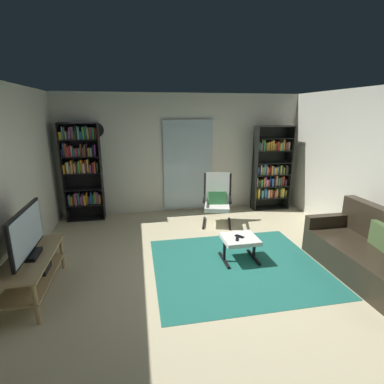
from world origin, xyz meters
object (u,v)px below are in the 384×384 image
(lounge_armchair, at_px, (217,197))
(wall_clock, at_px, (97,130))
(bookshelf_near_sofa, at_px, (271,171))
(tv_remote, at_px, (237,239))
(cell_phone, at_px, (239,236))
(television, at_px, (27,234))
(leather_sofa, at_px, (378,258))
(tv_stand, at_px, (33,269))
(ottoman, at_px, (240,241))
(bookshelf_near_tv, at_px, (82,167))

(lounge_armchair, height_order, wall_clock, wall_clock)
(wall_clock, bearing_deg, bookshelf_near_sofa, -3.18)
(tv_remote, distance_m, cell_phone, 0.10)
(television, bearing_deg, leather_sofa, -6.53)
(leather_sofa, relative_size, tv_remote, 13.72)
(television, relative_size, bookshelf_near_sofa, 0.53)
(television, xyz_separation_m, lounge_armchair, (2.89, 1.93, -0.27))
(tv_stand, distance_m, ottoman, 2.82)
(bookshelf_near_tv, bearing_deg, wall_clock, 24.04)
(leather_sofa, xyz_separation_m, wall_clock, (-3.90, 3.32, 1.54))
(tv_remote, bearing_deg, leather_sofa, -3.21)
(television, xyz_separation_m, tv_remote, (2.73, 0.27, -0.41))
(bookshelf_near_sofa, distance_m, cell_phone, 2.78)
(television, distance_m, lounge_armchair, 3.49)
(ottoman, distance_m, tv_remote, 0.12)
(television, relative_size, cell_phone, 7.19)
(television, height_order, cell_phone, television)
(bookshelf_near_sofa, distance_m, wall_clock, 3.92)
(tv_stand, distance_m, tv_remote, 2.75)
(television, distance_m, wall_clock, 3.05)
(leather_sofa, bearing_deg, bookshelf_near_tv, 143.20)
(bookshelf_near_tv, xyz_separation_m, tv_remote, (2.52, -2.39, -0.72))
(cell_phone, bearing_deg, wall_clock, 95.68)
(tv_stand, height_order, bookshelf_near_sofa, bookshelf_near_sofa)
(television, relative_size, wall_clock, 3.47)
(cell_phone, bearing_deg, television, 150.35)
(tv_stand, relative_size, cell_phone, 9.15)
(television, xyz_separation_m, bookshelf_near_tv, (0.22, 2.66, 0.31))
(leather_sofa, distance_m, lounge_armchair, 2.91)
(lounge_armchair, distance_m, ottoman, 1.62)
(tv_stand, relative_size, leather_sofa, 0.65)
(bookshelf_near_sofa, distance_m, ottoman, 2.80)
(tv_remote, relative_size, wall_clock, 0.50)
(television, bearing_deg, lounge_armchair, 33.76)
(tv_stand, distance_m, television, 0.47)
(bookshelf_near_sofa, bearing_deg, leather_sofa, -88.11)
(cell_phone, bearing_deg, bookshelf_near_tv, 101.44)
(leather_sofa, height_order, cell_phone, leather_sofa)
(tv_remote, distance_m, wall_clock, 3.65)
(bookshelf_near_tv, distance_m, cell_phone, 3.54)
(ottoman, bearing_deg, bookshelf_near_sofa, 55.64)
(wall_clock, bearing_deg, tv_remote, -49.32)
(bookshelf_near_tv, xyz_separation_m, wall_clock, (0.33, 0.15, 0.74))
(tv_stand, xyz_separation_m, television, (0.00, -0.02, 0.47))
(leather_sofa, height_order, wall_clock, wall_clock)
(tv_stand, height_order, cell_phone, tv_stand)
(bookshelf_near_tv, distance_m, tv_remote, 3.54)
(ottoman, bearing_deg, cell_phone, 92.49)
(bookshelf_near_sofa, relative_size, lounge_armchair, 1.87)
(cell_phone, bearing_deg, ottoman, -124.29)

